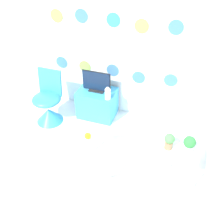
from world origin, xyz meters
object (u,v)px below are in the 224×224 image
chair (48,106)px  potted_plant_left (169,141)px  tv (96,82)px  bathtub (87,153)px  potted_plant_right (189,144)px  vase (108,94)px

chair → potted_plant_left: size_ratio=4.10×
chair → tv: 0.86m
bathtub → tv: size_ratio=2.18×
bathtub → potted_plant_left: bearing=8.9°
potted_plant_right → chair: bearing=165.0°
tv → vase: bearing=-31.7°
chair → potted_plant_right: chair is taller
bathtub → potted_plant_left: potted_plant_left is taller
vase → tv: bearing=148.3°
vase → chair: bearing=-165.6°
chair → vase: bearing=14.4°
potted_plant_right → tv: bearing=147.2°
tv → potted_plant_right: 1.78m
tv → chair: bearing=-150.6°
tv → potted_plant_left: size_ratio=2.21×
potted_plant_left → potted_plant_right: size_ratio=0.94×
chair → potted_plant_right: 2.28m
chair → bathtub: bearing=-37.0°
potted_plant_left → potted_plant_right: (0.22, 0.01, 0.01)m
potted_plant_right → bathtub: bearing=-172.1°
chair → vase: size_ratio=4.39×
potted_plant_left → bathtub: bearing=-171.1°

